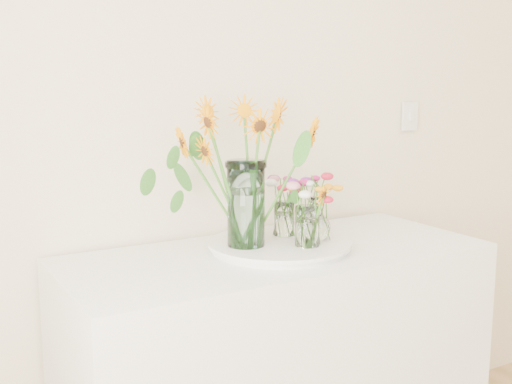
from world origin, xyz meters
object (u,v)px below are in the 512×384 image
counter (276,379)px  small_vase_a (307,227)px  small_vase_b (316,219)px  mason_jar (246,204)px  tray (279,247)px  small_vase_c (284,219)px

counter → small_vase_a: size_ratio=10.52×
small_vase_b → mason_jar: bearing=170.9°
counter → mason_jar: bearing=174.1°
tray → small_vase_c: (0.06, 0.07, 0.07)m
small_vase_a → small_vase_b: size_ratio=0.91×
small_vase_a → mason_jar: bearing=148.3°
counter → tray: 0.46m
small_vase_b → small_vase_c: 0.11m
mason_jar → small_vase_b: bearing=-9.1°
counter → tray: bearing=8.7°
mason_jar → tray: bearing=-4.8°
tray → small_vase_c: 0.11m
tray → small_vase_b: size_ratio=3.05×
mason_jar → small_vase_a: 0.21m
counter → mason_jar: 0.62m
mason_jar → counter: bearing=-5.9°
counter → small_vase_c: small_vase_c is taller
counter → tray: (0.01, 0.00, 0.46)m
counter → small_vase_b: small_vase_b is taller
tray → small_vase_b: 0.15m
small_vase_b → counter: bearing=168.2°
counter → small_vase_a: bearing=-58.8°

